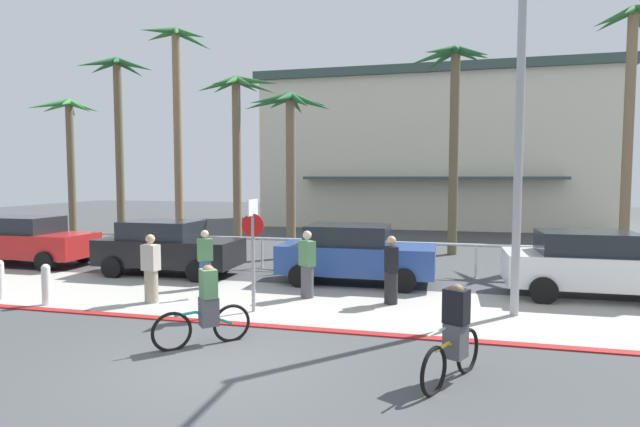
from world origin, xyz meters
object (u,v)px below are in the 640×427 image
at_px(palm_tree_2, 177,94).
at_px(pedestrian_3, 205,262).
at_px(palm_tree_3, 238,115).
at_px(streetlight_curb, 521,119).
at_px(bollard_2, 0,279).
at_px(pedestrian_1, 391,273).
at_px(palm_tree_1, 118,111).
at_px(car_white_3, 595,264).
at_px(bollard_1, 46,284).
at_px(palm_tree_6, 632,81).
at_px(car_red_0, 29,240).
at_px(stop_sign_bike_lane, 253,239).
at_px(pedestrian_2, 151,271).
at_px(car_blue_2, 355,254).
at_px(palm_tree_5, 453,99).
at_px(pedestrian_0, 307,267).
at_px(car_black_1, 168,247).
at_px(cyclist_teal_0, 206,307).
at_px(palm_tree_4, 289,129).
at_px(cyclist_yellow_1, 454,336).
at_px(palm_tree_0, 69,137).

height_order(palm_tree_2, pedestrian_3, palm_tree_2).
bearing_deg(palm_tree_3, streetlight_curb, -40.92).
bearing_deg(palm_tree_2, pedestrian_3, -56.79).
relative_size(bollard_2, pedestrian_1, 0.60).
height_order(palm_tree_1, car_white_3, palm_tree_1).
bearing_deg(palm_tree_2, bollard_1, -76.99).
height_order(palm_tree_6, car_red_0, palm_tree_6).
bearing_deg(stop_sign_bike_lane, pedestrian_2, 175.85).
relative_size(car_blue_2, car_white_3, 1.00).
bearing_deg(pedestrian_1, streetlight_curb, -12.27).
distance_m(stop_sign_bike_lane, pedestrian_2, 2.86).
xyz_separation_m(palm_tree_3, pedestrian_2, (1.67, -9.39, -4.89)).
distance_m(palm_tree_1, pedestrian_2, 13.29).
bearing_deg(streetlight_curb, palm_tree_5, 97.88).
distance_m(palm_tree_5, pedestrian_0, 10.53).
distance_m(palm_tree_1, car_white_3, 19.95).
height_order(stop_sign_bike_lane, car_black_1, stop_sign_bike_lane).
distance_m(bollard_2, car_black_1, 4.59).
distance_m(cyclist_teal_0, pedestrian_2, 3.66).
height_order(palm_tree_4, palm_tree_6, palm_tree_6).
height_order(bollard_1, cyclist_yellow_1, cyclist_yellow_1).
bearing_deg(car_red_0, palm_tree_2, 69.33).
bearing_deg(palm_tree_5, car_black_1, -143.47).
xyz_separation_m(car_white_3, pedestrian_2, (-10.57, -3.08, -0.09)).
bearing_deg(bollard_2, pedestrian_2, 8.97).
relative_size(bollard_1, cyclist_teal_0, 0.67).
bearing_deg(pedestrian_0, pedestrian_2, -158.72).
bearing_deg(palm_tree_6, cyclist_yellow_1, -115.62).
distance_m(cyclist_yellow_1, pedestrian_0, 5.69).
distance_m(pedestrian_1, pedestrian_3, 5.15).
height_order(palm_tree_0, palm_tree_2, palm_tree_2).
bearing_deg(car_black_1, car_white_3, -1.23).
height_order(palm_tree_1, pedestrian_1, palm_tree_1).
relative_size(car_black_1, pedestrian_0, 2.56).
xyz_separation_m(palm_tree_4, car_white_3, (9.36, -4.35, -3.95)).
bearing_deg(pedestrian_0, car_black_1, 158.83).
relative_size(palm_tree_2, cyclist_teal_0, 6.43).
bearing_deg(bollard_2, palm_tree_2, 95.06).
bearing_deg(palm_tree_6, car_blue_2, -142.39).
distance_m(palm_tree_1, pedestrian_3, 12.44).
relative_size(palm_tree_2, palm_tree_5, 1.19).
height_order(bollard_2, pedestrian_0, pedestrian_0).
distance_m(bollard_2, pedestrian_2, 3.90).
distance_m(bollard_1, pedestrian_1, 8.22).
relative_size(bollard_1, car_white_3, 0.23).
xyz_separation_m(bollard_2, car_red_0, (-3.26, 4.32, 0.35)).
xyz_separation_m(stop_sign_bike_lane, palm_tree_4, (-1.50, 7.62, 3.15)).
height_order(palm_tree_3, palm_tree_6, palm_tree_6).
xyz_separation_m(streetlight_curb, palm_tree_4, (-7.19, 6.77, 0.55)).
bearing_deg(car_white_3, palm_tree_3, 152.71).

